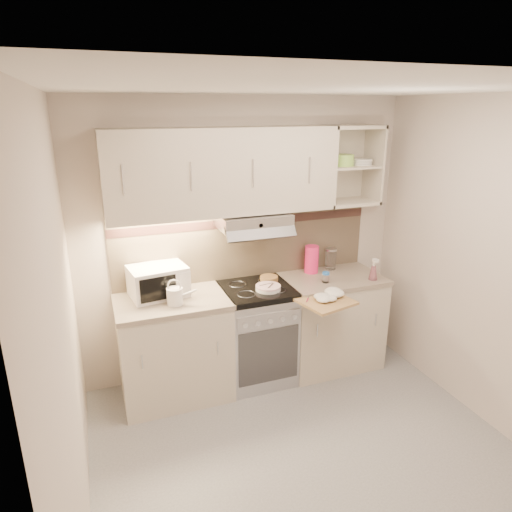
{
  "coord_description": "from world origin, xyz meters",
  "views": [
    {
      "loc": [
        -1.3,
        -2.37,
        2.4
      ],
      "look_at": [
        -0.06,
        0.95,
        1.24
      ],
      "focal_mm": 32.0,
      "sensor_mm": 36.0,
      "label": 1
    }
  ],
  "objects_px": {
    "electric_range": "(257,333)",
    "watering_can": "(176,295)",
    "plate_stack": "(268,288)",
    "microwave": "(158,281)",
    "cutting_board": "(326,302)",
    "spray_bottle": "(373,271)",
    "glass_jar": "(331,259)",
    "pink_pitcher": "(312,259)"
  },
  "relations": [
    {
      "from": "electric_range",
      "to": "watering_can",
      "type": "height_order",
      "value": "watering_can"
    },
    {
      "from": "plate_stack",
      "to": "microwave",
      "type": "bearing_deg",
      "value": 167.07
    },
    {
      "from": "electric_range",
      "to": "watering_can",
      "type": "bearing_deg",
      "value": -171.11
    },
    {
      "from": "electric_range",
      "to": "cutting_board",
      "type": "distance_m",
      "value": 0.75
    },
    {
      "from": "microwave",
      "to": "spray_bottle",
      "type": "distance_m",
      "value": 1.92
    },
    {
      "from": "electric_range",
      "to": "spray_bottle",
      "type": "relative_size",
      "value": 4.21
    },
    {
      "from": "electric_range",
      "to": "watering_can",
      "type": "xyz_separation_m",
      "value": [
        -0.73,
        -0.11,
        0.53
      ]
    },
    {
      "from": "watering_can",
      "to": "glass_jar",
      "type": "relative_size",
      "value": 1.17
    },
    {
      "from": "pink_pitcher",
      "to": "cutting_board",
      "type": "height_order",
      "value": "pink_pitcher"
    },
    {
      "from": "watering_can",
      "to": "cutting_board",
      "type": "relative_size",
      "value": 0.6
    },
    {
      "from": "pink_pitcher",
      "to": "cutting_board",
      "type": "xyz_separation_m",
      "value": [
        -0.17,
        -0.61,
        -0.16
      ]
    },
    {
      "from": "watering_can",
      "to": "spray_bottle",
      "type": "xyz_separation_m",
      "value": [
        1.79,
        -0.08,
        0.01
      ]
    },
    {
      "from": "electric_range",
      "to": "microwave",
      "type": "xyz_separation_m",
      "value": [
        -0.83,
        0.12,
        0.58
      ]
    },
    {
      "from": "pink_pitcher",
      "to": "glass_jar",
      "type": "distance_m",
      "value": 0.22
    },
    {
      "from": "electric_range",
      "to": "pink_pitcher",
      "type": "distance_m",
      "value": 0.87
    },
    {
      "from": "glass_jar",
      "to": "cutting_board",
      "type": "height_order",
      "value": "glass_jar"
    },
    {
      "from": "electric_range",
      "to": "microwave",
      "type": "bearing_deg",
      "value": 172.05
    },
    {
      "from": "electric_range",
      "to": "plate_stack",
      "type": "distance_m",
      "value": 0.48
    },
    {
      "from": "watering_can",
      "to": "cutting_board",
      "type": "height_order",
      "value": "watering_can"
    },
    {
      "from": "microwave",
      "to": "cutting_board",
      "type": "distance_m",
      "value": 1.4
    },
    {
      "from": "electric_range",
      "to": "spray_bottle",
      "type": "height_order",
      "value": "spray_bottle"
    },
    {
      "from": "watering_can",
      "to": "spray_bottle",
      "type": "height_order",
      "value": "same"
    },
    {
      "from": "pink_pitcher",
      "to": "spray_bottle",
      "type": "relative_size",
      "value": 1.22
    },
    {
      "from": "electric_range",
      "to": "pink_pitcher",
      "type": "bearing_deg",
      "value": 15.9
    },
    {
      "from": "spray_bottle",
      "to": "microwave",
      "type": "bearing_deg",
      "value": 174.69
    },
    {
      "from": "watering_can",
      "to": "spray_bottle",
      "type": "distance_m",
      "value": 1.79
    },
    {
      "from": "microwave",
      "to": "glass_jar",
      "type": "distance_m",
      "value": 1.67
    },
    {
      "from": "pink_pitcher",
      "to": "spray_bottle",
      "type": "distance_m",
      "value": 0.58
    },
    {
      "from": "plate_stack",
      "to": "cutting_board",
      "type": "height_order",
      "value": "plate_stack"
    },
    {
      "from": "spray_bottle",
      "to": "cutting_board",
      "type": "relative_size",
      "value": 0.53
    },
    {
      "from": "plate_stack",
      "to": "spray_bottle",
      "type": "height_order",
      "value": "spray_bottle"
    },
    {
      "from": "plate_stack",
      "to": "glass_jar",
      "type": "distance_m",
      "value": 0.82
    },
    {
      "from": "pink_pitcher",
      "to": "glass_jar",
      "type": "relative_size",
      "value": 1.24
    },
    {
      "from": "cutting_board",
      "to": "spray_bottle",
      "type": "bearing_deg",
      "value": 7.48
    },
    {
      "from": "microwave",
      "to": "cutting_board",
      "type": "height_order",
      "value": "microwave"
    },
    {
      "from": "pink_pitcher",
      "to": "glass_jar",
      "type": "xyz_separation_m",
      "value": [
        0.22,
        0.02,
        -0.02
      ]
    },
    {
      "from": "watering_can",
      "to": "glass_jar",
      "type": "distance_m",
      "value": 1.6
    },
    {
      "from": "plate_stack",
      "to": "glass_jar",
      "type": "xyz_separation_m",
      "value": [
        0.77,
        0.29,
        0.09
      ]
    },
    {
      "from": "watering_can",
      "to": "plate_stack",
      "type": "xyz_separation_m",
      "value": [
        0.8,
        0.02,
        -0.06
      ]
    },
    {
      "from": "microwave",
      "to": "plate_stack",
      "type": "height_order",
      "value": "microwave"
    },
    {
      "from": "electric_range",
      "to": "cutting_board",
      "type": "bearing_deg",
      "value": -43.62
    },
    {
      "from": "watering_can",
      "to": "plate_stack",
      "type": "height_order",
      "value": "watering_can"
    }
  ]
}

